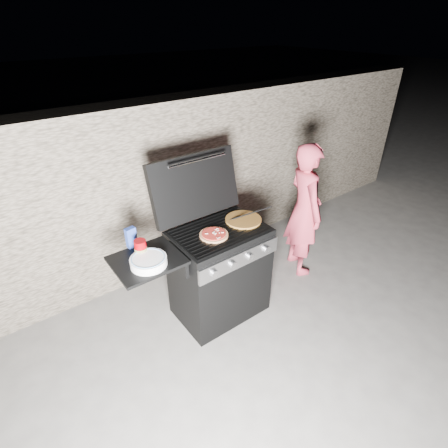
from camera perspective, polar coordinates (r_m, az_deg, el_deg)
ground at (r=3.51m, az=-0.67°, el=-13.67°), size 50.00×50.00×0.00m
stone_wall at (r=3.75m, az=-10.30°, el=5.73°), size 8.00×0.35×1.80m
gas_grill at (r=3.10m, az=-4.51°, el=-9.58°), size 1.34×0.79×0.91m
pizza_topped at (r=2.86m, az=-1.66°, el=-1.69°), size 0.29×0.29×0.03m
pizza_plain at (r=3.08m, az=3.18°, el=0.74°), size 0.40×0.40×0.02m
sauce_jar at (r=2.68m, az=-13.44°, el=-3.92°), size 0.11×0.11×0.14m
blue_carton at (r=2.80m, az=-14.93°, el=-2.14°), size 0.08×0.05×0.17m
plate_stack at (r=2.60m, az=-12.21°, el=-6.00°), size 0.31×0.31×0.06m
person at (r=3.73m, az=12.96°, el=2.18°), size 0.51×0.61×1.44m
tongs at (r=3.10m, az=4.17°, el=1.66°), size 0.41×0.15×0.09m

